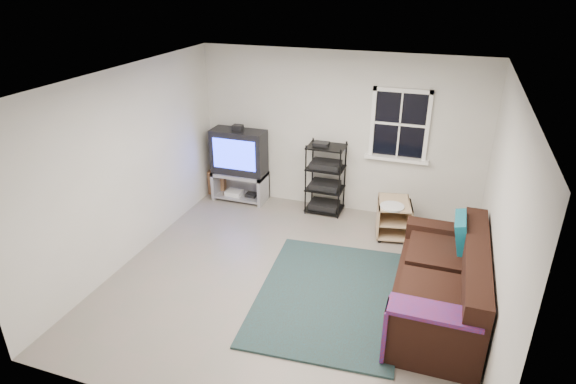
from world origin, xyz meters
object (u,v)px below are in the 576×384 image
at_px(side_table_right, 393,217).
at_px(sofa, 442,287).
at_px(tv_unit, 239,159).
at_px(side_table_left, 393,213).
at_px(av_rack, 325,183).

bearing_deg(side_table_right, sofa, -64.59).
relative_size(tv_unit, side_table_right, 2.36).
bearing_deg(sofa, side_table_left, 114.14).
distance_m(side_table_right, sofa, 1.81).
xyz_separation_m(side_table_left, sofa, (0.81, -1.81, 0.06)).
height_order(av_rack, side_table_right, av_rack).
distance_m(av_rack, side_table_left, 1.21).
relative_size(side_table_left, sofa, 0.25).
distance_m(side_table_left, side_table_right, 0.18).
bearing_deg(tv_unit, av_rack, 0.62).
relative_size(side_table_right, sofa, 0.26).
xyz_separation_m(tv_unit, side_table_left, (2.67, -0.28, -0.45)).
distance_m(side_table_left, sofa, 1.98).
relative_size(tv_unit, sofa, 0.62).
relative_size(side_table_left, side_table_right, 0.95).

